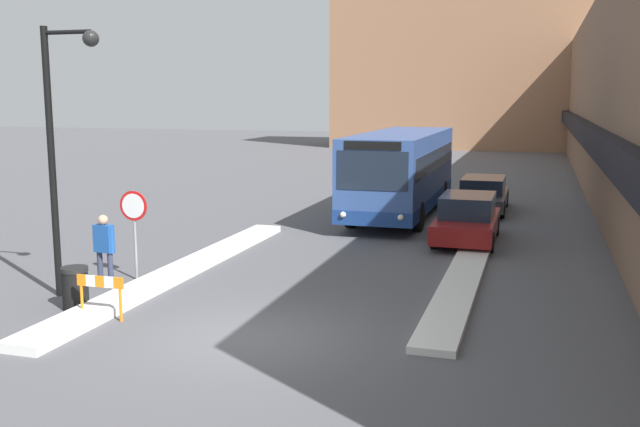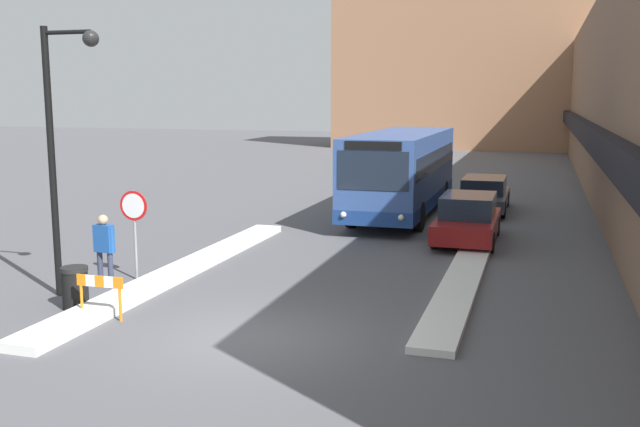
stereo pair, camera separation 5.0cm
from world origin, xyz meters
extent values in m
plane|color=#515156|center=(0.00, 0.00, 0.00)|extent=(160.00, 160.00, 0.00)
cube|color=black|center=(7.25, 24.00, 3.05)|extent=(0.50, 60.00, 0.90)
cube|color=#996B4C|center=(0.00, 54.30, 7.18)|extent=(26.00, 8.00, 14.37)
cube|color=silver|center=(-3.60, 4.25, 0.10)|extent=(0.90, 12.68, 0.20)
cube|color=silver|center=(3.60, 5.31, 0.07)|extent=(0.90, 10.54, 0.15)
cube|color=#335193|center=(0.19, 15.29, 1.85)|extent=(2.67, 10.37, 2.81)
cube|color=navy|center=(0.19, 15.29, 0.69)|extent=(2.69, 10.39, 0.49)
cube|color=#192333|center=(0.19, 15.29, 2.24)|extent=(2.70, 9.54, 0.77)
cube|color=#192333|center=(0.19, 10.09, 2.27)|extent=(2.35, 0.03, 1.27)
cube|color=black|center=(0.19, 10.09, 3.08)|extent=(1.87, 0.03, 0.28)
sphere|color=#F2EAC6|center=(-0.77, 10.08, 0.79)|extent=(0.20, 0.20, 0.20)
sphere|color=#F2EAC6|center=(1.16, 10.08, 0.79)|extent=(0.20, 0.20, 0.20)
cylinder|color=black|center=(-1.02, 12.08, 0.52)|extent=(0.28, 1.04, 1.04)
cylinder|color=black|center=(1.41, 12.08, 0.52)|extent=(0.28, 1.04, 1.04)
cylinder|color=black|center=(-1.02, 18.50, 0.52)|extent=(0.28, 1.04, 1.04)
cylinder|color=black|center=(1.41, 18.50, 0.52)|extent=(0.28, 1.04, 1.04)
cube|color=maroon|center=(3.20, 10.66, 0.54)|extent=(1.84, 4.44, 0.59)
cube|color=#192333|center=(3.20, 10.77, 1.18)|extent=(1.62, 2.44, 0.69)
cylinder|color=black|center=(4.04, 9.28, 0.31)|extent=(0.20, 0.62, 0.62)
cylinder|color=black|center=(2.36, 9.28, 0.31)|extent=(0.20, 0.62, 0.62)
cylinder|color=black|center=(4.04, 12.04, 0.31)|extent=(0.20, 0.62, 0.62)
cylinder|color=black|center=(2.36, 12.04, 0.31)|extent=(0.20, 0.62, 0.62)
cube|color=#38383D|center=(3.20, 17.25, 0.51)|extent=(1.87, 4.88, 0.50)
cube|color=#192333|center=(3.20, 17.37, 1.07)|extent=(1.65, 2.69, 0.62)
cylinder|color=black|center=(4.06, 15.74, 0.33)|extent=(0.20, 0.66, 0.66)
cylinder|color=black|center=(2.34, 15.74, 0.33)|extent=(0.20, 0.66, 0.66)
cylinder|color=black|center=(4.06, 18.77, 0.33)|extent=(0.20, 0.66, 0.66)
cylinder|color=black|center=(2.34, 18.77, 0.33)|extent=(0.20, 0.66, 0.66)
cylinder|color=gray|center=(-4.41, 3.34, 1.15)|extent=(0.07, 0.07, 2.30)
cylinder|color=red|center=(-4.41, 3.32, 1.92)|extent=(0.76, 0.03, 0.76)
cylinder|color=white|center=(-4.41, 3.31, 1.92)|extent=(0.62, 0.01, 0.62)
cylinder|color=black|center=(-5.36, 1.52, 3.09)|extent=(0.16, 0.16, 6.18)
cylinder|color=black|center=(-4.76, 1.52, 6.03)|extent=(1.20, 0.10, 0.10)
sphere|color=black|center=(-4.16, 1.52, 5.88)|extent=(0.36, 0.36, 0.36)
cylinder|color=#333851|center=(-4.87, 2.45, 0.45)|extent=(0.13, 0.13, 0.89)
cylinder|color=#333851|center=(-4.55, 2.41, 0.45)|extent=(0.13, 0.13, 0.89)
cube|color=#1E51A3|center=(-4.71, 2.43, 1.23)|extent=(0.51, 0.28, 0.67)
sphere|color=tan|center=(-4.71, 2.43, 1.69)|extent=(0.25, 0.25, 0.25)
cylinder|color=#1E51A3|center=(-4.95, 2.46, 1.20)|extent=(0.10, 0.10, 0.63)
cylinder|color=#1E51A3|center=(-4.47, 2.40, 1.20)|extent=(0.10, 0.10, 0.63)
cylinder|color=black|center=(-4.31, 0.68, 0.42)|extent=(0.56, 0.56, 0.85)
cylinder|color=black|center=(-4.31, 0.68, 0.90)|extent=(0.59, 0.59, 0.10)
cylinder|color=orange|center=(-3.81, 0.21, 0.35)|extent=(0.06, 0.06, 0.70)
cylinder|color=orange|center=(-2.87, 0.21, 0.35)|extent=(0.06, 0.06, 0.70)
cube|color=orange|center=(-3.78, 0.21, 0.82)|extent=(0.22, 0.04, 0.24)
cube|color=white|center=(-3.56, 0.21, 0.82)|extent=(0.22, 0.04, 0.24)
cube|color=orange|center=(-3.34, 0.21, 0.82)|extent=(0.22, 0.04, 0.24)
cube|color=white|center=(-3.12, 0.21, 0.82)|extent=(0.22, 0.04, 0.24)
cube|color=orange|center=(-2.90, 0.21, 0.82)|extent=(0.22, 0.04, 0.24)
camera|label=1|loc=(5.28, -12.24, 4.63)|focal=40.00mm
camera|label=2|loc=(5.33, -12.22, 4.63)|focal=40.00mm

